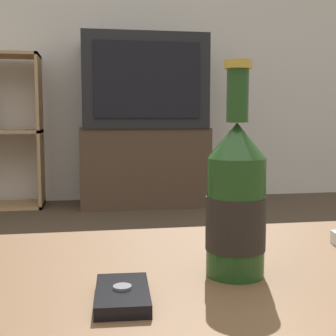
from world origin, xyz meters
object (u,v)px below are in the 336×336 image
object	(u,v)px
tv_stand	(144,166)
television	(143,82)
beer_bottle	(236,202)
cell_phone	(122,295)

from	to	relation	value
tv_stand	television	xyz separation A→B (m)	(0.00, -0.00, 0.57)
television	beer_bottle	xyz separation A→B (m)	(-0.20, -2.65, -0.33)
tv_stand	beer_bottle	size ratio (longest dim) A/B	3.33
television	beer_bottle	world-z (taller)	television
beer_bottle	cell_phone	bearing A→B (deg)	-157.25
tv_stand	beer_bottle	xyz separation A→B (m)	(-0.20, -2.66, 0.24)
tv_stand	cell_phone	xyz separation A→B (m)	(-0.35, -2.72, 0.16)
beer_bottle	cell_phone	xyz separation A→B (m)	(-0.14, -0.06, -0.08)
tv_stand	television	distance (m)	0.57
tv_stand	beer_bottle	world-z (taller)	beer_bottle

